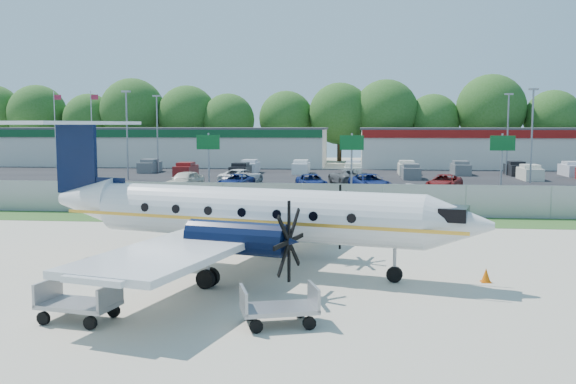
# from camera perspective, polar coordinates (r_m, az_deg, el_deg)

# --- Properties ---
(ground) EXTENTS (170.00, 170.00, 0.00)m
(ground) POSITION_cam_1_polar(r_m,az_deg,el_deg) (26.41, -1.40, -6.33)
(ground) COLOR beige
(ground) RESTS_ON ground
(grass_verge) EXTENTS (170.00, 4.00, 0.02)m
(grass_verge) POSITION_cam_1_polar(r_m,az_deg,el_deg) (38.14, 0.97, -2.49)
(grass_verge) COLOR #2D561E
(grass_verge) RESTS_ON ground
(access_road) EXTENTS (170.00, 8.00, 0.02)m
(access_road) POSITION_cam_1_polar(r_m,az_deg,el_deg) (45.05, 1.77, -1.18)
(access_road) COLOR black
(access_road) RESTS_ON ground
(parking_lot) EXTENTS (170.00, 32.00, 0.02)m
(parking_lot) POSITION_cam_1_polar(r_m,az_deg,el_deg) (65.90, 3.17, 1.09)
(parking_lot) COLOR black
(parking_lot) RESTS_ON ground
(perimeter_fence) EXTENTS (120.00, 0.06, 1.99)m
(perimeter_fence) POSITION_cam_1_polar(r_m,az_deg,el_deg) (39.99, 1.23, -0.66)
(perimeter_fence) COLOR gray
(perimeter_fence) RESTS_ON ground
(building_west) EXTENTS (46.40, 12.40, 5.24)m
(building_west) POSITION_cam_1_polar(r_m,az_deg,el_deg) (91.79, -11.25, 4.01)
(building_west) COLOR silver
(building_west) RESTS_ON ground
(building_east) EXTENTS (44.40, 12.40, 5.24)m
(building_east) POSITION_cam_1_polar(r_m,az_deg,el_deg) (90.47, 20.66, 3.71)
(building_east) COLOR silver
(building_east) RESTS_ON ground
(sign_left) EXTENTS (1.80, 0.26, 5.00)m
(sign_left) POSITION_cam_1_polar(r_m,az_deg,el_deg) (49.84, -7.09, 3.63)
(sign_left) COLOR gray
(sign_left) RESTS_ON ground
(sign_mid) EXTENTS (1.80, 0.26, 5.00)m
(sign_mid) POSITION_cam_1_polar(r_m,az_deg,el_deg) (48.52, 5.68, 3.58)
(sign_mid) COLOR gray
(sign_mid) RESTS_ON ground
(sign_right) EXTENTS (1.80, 0.26, 5.00)m
(sign_right) POSITION_cam_1_polar(r_m,az_deg,el_deg) (49.67, 18.50, 3.35)
(sign_right) COLOR gray
(sign_right) RESTS_ON ground
(flagpole_west) EXTENTS (1.06, 0.12, 10.00)m
(flagpole_west) POSITION_cam_1_polar(r_m,az_deg,el_deg) (89.66, -19.97, 5.64)
(flagpole_west) COLOR silver
(flagpole_west) RESTS_ON ground
(flagpole_east) EXTENTS (1.06, 0.12, 10.00)m
(flagpole_east) POSITION_cam_1_polar(r_m,az_deg,el_deg) (87.58, -17.01, 5.74)
(flagpole_east) COLOR silver
(flagpole_east) RESTS_ON ground
(light_pole_nw) EXTENTS (0.90, 0.35, 9.09)m
(light_pole_nw) POSITION_cam_1_polar(r_m,az_deg,el_deg) (67.74, -14.12, 5.48)
(light_pole_nw) COLOR gray
(light_pole_nw) RESTS_ON ground
(light_pole_ne) EXTENTS (0.90, 0.35, 9.09)m
(light_pole_ne) POSITION_cam_1_polar(r_m,az_deg,el_deg) (65.70, 20.87, 5.26)
(light_pole_ne) COLOR gray
(light_pole_ne) RESTS_ON ground
(light_pole_sw) EXTENTS (0.90, 0.35, 9.09)m
(light_pole_sw) POSITION_cam_1_polar(r_m,az_deg,el_deg) (77.21, -11.55, 5.58)
(light_pole_sw) COLOR gray
(light_pole_sw) RESTS_ON ground
(light_pole_se) EXTENTS (0.90, 0.35, 9.09)m
(light_pole_se) POSITION_cam_1_polar(r_m,az_deg,el_deg) (75.42, 18.95, 5.37)
(light_pole_se) COLOR gray
(light_pole_se) RESTS_ON ground
(tree_line) EXTENTS (112.00, 6.00, 14.00)m
(tree_line) POSITION_cam_1_polar(r_m,az_deg,el_deg) (99.79, 4.19, 2.75)
(tree_line) COLOR #245218
(tree_line) RESTS_ON ground
(aircraft) EXTENTS (18.96, 18.54, 5.79)m
(aircraft) POSITION_cam_1_polar(r_m,az_deg,el_deg) (24.89, -3.73, -1.87)
(aircraft) COLOR silver
(aircraft) RESTS_ON ground
(baggage_cart_near) EXTENTS (2.37, 1.67, 1.14)m
(baggage_cart_near) POSITION_cam_1_polar(r_m,az_deg,el_deg) (19.65, -18.10, -9.37)
(baggage_cart_near) COLOR gray
(baggage_cart_near) RESTS_ON ground
(baggage_cart_far) EXTENTS (2.40, 1.85, 1.11)m
(baggage_cart_far) POSITION_cam_1_polar(r_m,az_deg,el_deg) (18.35, -0.80, -10.21)
(baggage_cart_far) COLOR gray
(baggage_cart_far) RESTS_ON ground
(cone_nose) EXTENTS (0.36, 0.36, 0.51)m
(cone_nose) POSITION_cam_1_polar(r_m,az_deg,el_deg) (24.29, 17.18, -7.11)
(cone_nose) COLOR #D95D06
(cone_nose) RESTS_ON ground
(cone_port_wing) EXTENTS (0.34, 0.34, 0.48)m
(cone_port_wing) POSITION_cam_1_polar(r_m,az_deg,el_deg) (21.86, -15.45, -8.54)
(cone_port_wing) COLOR #D95D06
(cone_port_wing) RESTS_ON ground
(cone_starboard_wing) EXTENTS (0.39, 0.39, 0.55)m
(cone_starboard_wing) POSITION_cam_1_polar(r_m,az_deg,el_deg) (37.03, -1.26, -2.35)
(cone_starboard_wing) COLOR #D95D06
(cone_starboard_wing) RESTS_ON ground
(road_car_west) EXTENTS (5.62, 2.68, 1.58)m
(road_car_west) POSITION_cam_1_polar(r_m,az_deg,el_deg) (48.20, -17.39, -0.99)
(road_car_west) COLOR navy
(road_car_west) RESTS_ON ground
(road_car_mid) EXTENTS (4.97, 3.57, 1.34)m
(road_car_mid) POSITION_cam_1_polar(r_m,az_deg,el_deg) (47.11, 8.72, -0.94)
(road_car_mid) COLOR silver
(road_car_mid) RESTS_ON ground
(parked_car_a) EXTENTS (2.84, 5.12, 1.65)m
(parked_car_a) POSITION_cam_1_polar(r_m,az_deg,el_deg) (56.45, -9.15, 0.19)
(parked_car_a) COLOR beige
(parked_car_a) RESTS_ON ground
(parked_car_b) EXTENTS (2.94, 5.15, 1.35)m
(parked_car_b) POSITION_cam_1_polar(r_m,az_deg,el_deg) (56.13, -4.65, 0.22)
(parked_car_b) COLOR navy
(parked_car_b) RESTS_ON ground
(parked_car_c) EXTENTS (3.31, 5.37, 1.39)m
(parked_car_c) POSITION_cam_1_polar(r_m,az_deg,el_deg) (55.44, 2.09, 0.16)
(parked_car_c) COLOR navy
(parked_car_c) RESTS_ON ground
(parked_car_d) EXTENTS (4.01, 6.00, 1.53)m
(parked_car_d) POSITION_cam_1_polar(r_m,az_deg,el_deg) (54.29, 7.29, -0.01)
(parked_car_d) COLOR navy
(parked_car_d) RESTS_ON ground
(parked_car_e) EXTENTS (3.94, 5.65, 1.43)m
(parked_car_e) POSITION_cam_1_polar(r_m,az_deg,el_deg) (56.16, 13.70, 0.07)
(parked_car_e) COLOR maroon
(parked_car_e) RESTS_ON ground
(parked_car_f) EXTENTS (4.29, 5.87, 1.48)m
(parked_car_f) POSITION_cam_1_polar(r_m,az_deg,el_deg) (60.94, -4.15, 0.68)
(parked_car_f) COLOR silver
(parked_car_f) RESTS_ON ground
(parked_car_g) EXTENTS (4.11, 5.88, 1.49)m
(parked_car_g) POSITION_cam_1_polar(r_m,az_deg,el_deg) (60.99, 5.23, 0.67)
(parked_car_g) COLOR #595B5E
(parked_car_g) RESTS_ON ground
(far_parking_rows) EXTENTS (56.00, 10.00, 1.60)m
(far_parking_rows) POSITION_cam_1_polar(r_m,az_deg,el_deg) (70.88, 3.38, 1.43)
(far_parking_rows) COLOR gray
(far_parking_rows) RESTS_ON ground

